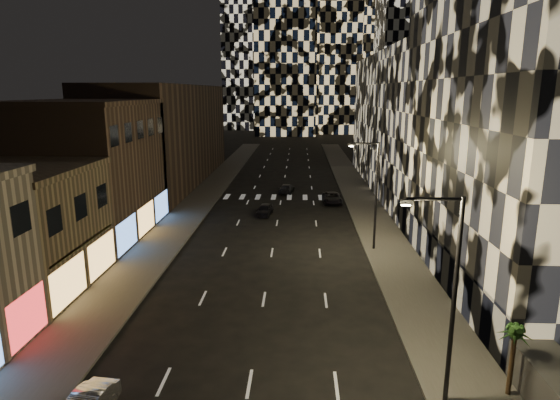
# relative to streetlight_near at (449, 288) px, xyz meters

# --- Properties ---
(sidewalk_left) EXTENTS (4.00, 120.00, 0.15)m
(sidewalk_left) POSITION_rel_streetlight_near_xyz_m (-18.35, 40.00, -5.28)
(sidewalk_left) COLOR #47443F
(sidewalk_left) RESTS_ON ground
(sidewalk_right) EXTENTS (4.00, 120.00, 0.15)m
(sidewalk_right) POSITION_rel_streetlight_near_xyz_m (1.65, 40.00, -5.28)
(sidewalk_right) COLOR #47443F
(sidewalk_right) RESTS_ON ground
(curb_left) EXTENTS (0.20, 120.00, 0.15)m
(curb_left) POSITION_rel_streetlight_near_xyz_m (-16.25, 40.00, -5.28)
(curb_left) COLOR #4C4C47
(curb_left) RESTS_ON ground
(curb_right) EXTENTS (0.20, 120.00, 0.15)m
(curb_right) POSITION_rel_streetlight_near_xyz_m (-0.45, 40.00, -5.28)
(curb_right) COLOR #4C4C47
(curb_right) RESTS_ON ground
(retail_tan) EXTENTS (10.00, 10.00, 8.00)m
(retail_tan) POSITION_rel_streetlight_near_xyz_m (-25.35, 11.00, -1.35)
(retail_tan) COLOR #746345
(retail_tan) RESTS_ON ground
(retail_brown) EXTENTS (10.00, 15.00, 12.00)m
(retail_brown) POSITION_rel_streetlight_near_xyz_m (-25.35, 23.50, 0.65)
(retail_brown) COLOR brown
(retail_brown) RESTS_ON ground
(retail_filler_left) EXTENTS (10.00, 40.00, 14.00)m
(retail_filler_left) POSITION_rel_streetlight_near_xyz_m (-25.35, 50.00, 1.65)
(retail_filler_left) COLOR brown
(retail_filler_left) RESTS_ON ground
(midrise_base) EXTENTS (0.60, 25.00, 3.00)m
(midrise_base) POSITION_rel_streetlight_near_xyz_m (3.95, 14.50, -3.85)
(midrise_base) COLOR #383838
(midrise_base) RESTS_ON ground
(midrise_filler_right) EXTENTS (16.00, 40.00, 18.00)m
(midrise_filler_right) POSITION_rel_streetlight_near_xyz_m (11.65, 47.00, 3.65)
(midrise_filler_right) COLOR #232326
(midrise_filler_right) RESTS_ON ground
(streetlight_near) EXTENTS (2.55, 0.25, 9.00)m
(streetlight_near) POSITION_rel_streetlight_near_xyz_m (0.00, 0.00, 0.00)
(streetlight_near) COLOR black
(streetlight_near) RESTS_ON sidewalk_right
(streetlight_far) EXTENTS (2.55, 0.25, 9.00)m
(streetlight_far) POSITION_rel_streetlight_near_xyz_m (0.00, 20.00, 0.00)
(streetlight_far) COLOR black
(streetlight_far) RESTS_ON sidewalk_right
(car_dark_midlane) EXTENTS (1.94, 3.79, 1.23)m
(car_dark_midlane) POSITION_rel_streetlight_near_xyz_m (-9.83, 31.06, -4.74)
(car_dark_midlane) COLOR black
(car_dark_midlane) RESTS_ON ground
(car_dark_oncoming) EXTENTS (2.22, 4.34, 1.20)m
(car_dark_oncoming) POSITION_rel_streetlight_near_xyz_m (-7.77, 42.55, -4.75)
(car_dark_oncoming) COLOR black
(car_dark_oncoming) RESTS_ON ground
(car_dark_rightlane) EXTENTS (2.29, 4.70, 1.29)m
(car_dark_rightlane) POSITION_rel_streetlight_near_xyz_m (-2.16, 36.88, -4.71)
(car_dark_rightlane) COLOR black
(car_dark_rightlane) RESTS_ON ground
(palm_tree) EXTENTS (1.69, 1.65, 3.31)m
(palm_tree) POSITION_rel_streetlight_near_xyz_m (3.15, 0.55, -2.48)
(palm_tree) COLOR #47331E
(palm_tree) RESTS_ON sidewalk_right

